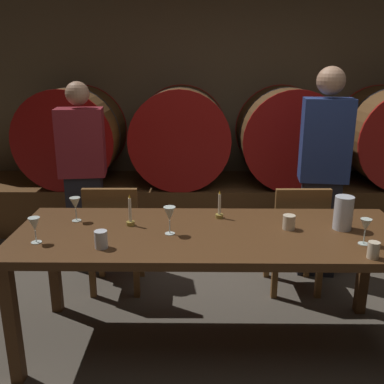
# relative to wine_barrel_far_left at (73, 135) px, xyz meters

# --- Properties ---
(ground_plane) EXTENTS (9.08, 9.08, 0.00)m
(ground_plane) POSITION_rel_wine_barrel_far_left_xyz_m (1.69, -2.22, -1.00)
(ground_plane) COLOR #4C443A
(back_wall) EXTENTS (6.98, 0.24, 2.84)m
(back_wall) POSITION_rel_wine_barrel_far_left_xyz_m (1.69, 0.55, 0.42)
(back_wall) COLOR brown
(back_wall) RESTS_ON ground
(barrel_shelf) EXTENTS (6.28, 0.90, 0.50)m
(barrel_shelf) POSITION_rel_wine_barrel_far_left_xyz_m (1.69, 0.00, -0.75)
(barrel_shelf) COLOR brown
(barrel_shelf) RESTS_ON ground
(wine_barrel_far_left) EXTENTS (1.01, 0.88, 1.01)m
(wine_barrel_far_left) POSITION_rel_wine_barrel_far_left_xyz_m (0.00, 0.00, 0.00)
(wine_barrel_far_left) COLOR brown
(wine_barrel_far_left) RESTS_ON barrel_shelf
(wine_barrel_center_left) EXTENTS (1.01, 0.88, 1.01)m
(wine_barrel_center_left) POSITION_rel_wine_barrel_far_left_xyz_m (1.14, 0.00, 0.00)
(wine_barrel_center_left) COLOR #513319
(wine_barrel_center_left) RESTS_ON barrel_shelf
(wine_barrel_center_right) EXTENTS (1.01, 0.88, 1.01)m
(wine_barrel_center_right) POSITION_rel_wine_barrel_far_left_xyz_m (2.26, 0.00, 0.00)
(wine_barrel_center_right) COLOR #513319
(wine_barrel_center_right) RESTS_ON barrel_shelf
(dining_table) EXTENTS (2.37, 0.85, 0.77)m
(dining_table) POSITION_rel_wine_barrel_far_left_xyz_m (1.40, -2.13, -0.30)
(dining_table) COLOR #4C2D16
(dining_table) RESTS_ON ground
(chair_left) EXTENTS (0.40, 0.40, 0.88)m
(chair_left) POSITION_rel_wine_barrel_far_left_xyz_m (0.68, -1.48, -0.51)
(chair_left) COLOR brown
(chair_left) RESTS_ON ground
(chair_right) EXTENTS (0.41, 0.41, 0.88)m
(chair_right) POSITION_rel_wine_barrel_far_left_xyz_m (2.08, -1.47, -0.51)
(chair_right) COLOR brown
(chair_right) RESTS_ON ground
(guest_left) EXTENTS (0.41, 0.28, 1.61)m
(guest_left) POSITION_rel_wine_barrel_far_left_xyz_m (0.35, -1.02, -0.18)
(guest_left) COLOR black
(guest_left) RESTS_ON ground
(guest_right) EXTENTS (0.41, 0.29, 1.73)m
(guest_right) POSITION_rel_wine_barrel_far_left_xyz_m (2.34, -1.14, -0.11)
(guest_right) COLOR black
(guest_right) RESTS_ON ground
(candle_left) EXTENTS (0.05, 0.05, 0.20)m
(candle_left) POSITION_rel_wine_barrel_far_left_xyz_m (0.90, -2.04, -0.17)
(candle_left) COLOR olive
(candle_left) RESTS_ON dining_table
(candle_right) EXTENTS (0.05, 0.05, 0.19)m
(candle_right) POSITION_rel_wine_barrel_far_left_xyz_m (1.46, -1.90, -0.18)
(candle_right) COLOR olive
(candle_right) RESTS_ON dining_table
(pitcher) EXTENTS (0.11, 0.11, 0.21)m
(pitcher) POSITION_rel_wine_barrel_far_left_xyz_m (2.20, -2.08, -0.12)
(pitcher) COLOR silver
(pitcher) RESTS_ON dining_table
(wine_glass_far_left) EXTENTS (0.07, 0.07, 0.15)m
(wine_glass_far_left) POSITION_rel_wine_barrel_far_left_xyz_m (0.40, -2.31, -0.12)
(wine_glass_far_left) COLOR silver
(wine_glass_far_left) RESTS_ON dining_table
(wine_glass_center_left) EXTENTS (0.07, 0.07, 0.16)m
(wine_glass_center_left) POSITION_rel_wine_barrel_far_left_xyz_m (0.54, -1.96, -0.11)
(wine_glass_center_left) COLOR silver
(wine_glass_center_left) RESTS_ON dining_table
(wine_glass_center_right) EXTENTS (0.07, 0.07, 0.17)m
(wine_glass_center_right) POSITION_rel_wine_barrel_far_left_xyz_m (1.15, -2.17, -0.10)
(wine_glass_center_right) COLOR silver
(wine_glass_center_right) RESTS_ON dining_table
(wine_glass_far_right) EXTENTS (0.06, 0.06, 0.15)m
(wine_glass_far_right) POSITION_rel_wine_barrel_far_left_xyz_m (2.25, -2.31, -0.12)
(wine_glass_far_right) COLOR silver
(wine_glass_far_right) RESTS_ON dining_table
(cup_left) EXTENTS (0.07, 0.07, 0.10)m
(cup_left) POSITION_rel_wine_barrel_far_left_xyz_m (0.79, -2.38, -0.18)
(cup_left) COLOR silver
(cup_left) RESTS_ON dining_table
(cup_center) EXTENTS (0.08, 0.08, 0.09)m
(cup_center) POSITION_rel_wine_barrel_far_left_xyz_m (1.88, -2.09, -0.18)
(cup_center) COLOR beige
(cup_center) RESTS_ON dining_table
(cup_right) EXTENTS (0.06, 0.06, 0.09)m
(cup_right) POSITION_rel_wine_barrel_far_left_xyz_m (2.23, -2.49, -0.18)
(cup_right) COLOR beige
(cup_right) RESTS_ON dining_table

